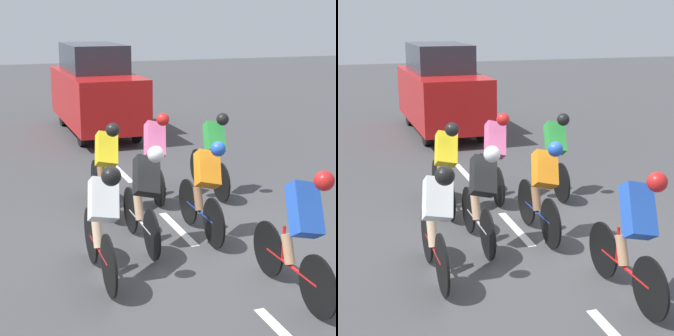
% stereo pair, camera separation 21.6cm
% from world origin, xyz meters
% --- Properties ---
extents(ground_plane, '(60.00, 60.00, 0.00)m').
position_xyz_m(ground_plane, '(0.00, 0.00, 0.00)').
color(ground_plane, '#424244').
extents(lane_stripe_mid, '(0.12, 1.40, 0.01)m').
position_xyz_m(lane_stripe_mid, '(0.00, -0.44, 0.00)').
color(lane_stripe_mid, white).
rests_on(lane_stripe_mid, ground).
extents(lane_stripe_far, '(0.12, 1.40, 0.01)m').
position_xyz_m(lane_stripe_far, '(0.00, -3.64, 0.00)').
color(lane_stripe_far, white).
rests_on(lane_stripe_far, ground).
extents(cyclist_yellow, '(0.42, 1.74, 1.49)m').
position_xyz_m(cyclist_yellow, '(0.81, -1.55, 0.77)').
color(cyclist_yellow, black).
rests_on(cyclist_yellow, ground).
extents(cyclist_pink, '(0.45, 1.63, 1.53)m').
position_xyz_m(cyclist_pink, '(-0.10, -1.90, 0.81)').
color(cyclist_pink, black).
rests_on(cyclist_pink, ground).
extents(cyclist_orange, '(0.43, 1.64, 1.44)m').
position_xyz_m(cyclist_orange, '(-0.26, -0.05, 0.75)').
color(cyclist_orange, black).
rests_on(cyclist_orange, ground).
extents(cyclist_blue, '(0.44, 1.72, 1.53)m').
position_xyz_m(cyclist_blue, '(-0.54, 1.94, 0.80)').
color(cyclist_blue, black).
rests_on(cyclist_blue, ground).
extents(cyclist_black, '(0.44, 1.68, 1.46)m').
position_xyz_m(cyclist_black, '(0.65, 0.02, 0.77)').
color(cyclist_black, black).
rests_on(cyclist_black, ground).
extents(cyclist_white, '(0.41, 1.68, 1.47)m').
position_xyz_m(cyclist_white, '(1.41, 0.81, 0.76)').
color(cyclist_white, black).
rests_on(cyclist_white, ground).
extents(cyclist_green, '(0.41, 1.71, 1.48)m').
position_xyz_m(cyclist_green, '(-1.16, -1.82, 0.77)').
color(cyclist_green, black).
rests_on(cyclist_green, ground).
extents(support_car, '(1.70, 4.42, 2.33)m').
position_xyz_m(support_car, '(-0.39, -7.68, 1.15)').
color(support_car, black).
rests_on(support_car, ground).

